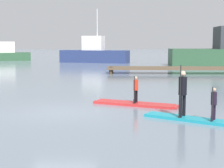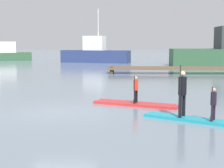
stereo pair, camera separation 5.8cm
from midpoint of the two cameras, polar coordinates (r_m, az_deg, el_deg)
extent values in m
plane|color=gray|center=(13.25, -8.22, -4.45)|extent=(240.00, 240.00, 0.00)
cube|color=red|center=(14.48, 3.67, -3.23)|extent=(3.42, 1.97, 0.10)
cube|color=red|center=(13.97, 10.35, -3.70)|extent=(0.43, 0.60, 0.09)
cylinder|color=black|center=(14.51, 4.15, -1.98)|extent=(0.08, 0.08, 0.52)
cylinder|color=black|center=(14.30, 3.84, -2.11)|extent=(0.08, 0.08, 0.52)
cylinder|color=red|center=(14.34, 4.01, -0.18)|extent=(0.25, 0.25, 0.43)
sphere|color=tan|center=(14.30, 4.02, 1.00)|extent=(0.12, 0.12, 0.12)
cylinder|color=black|center=(14.20, 3.77, -0.93)|extent=(0.03, 0.03, 1.12)
cube|color=black|center=(14.28, 3.76, -2.81)|extent=(0.08, 0.14, 0.18)
cube|color=#1E9EB2|center=(11.92, 12.41, -5.56)|extent=(2.88, 2.03, 0.10)
cylinder|color=black|center=(12.06, 11.73, -3.38)|extent=(0.11, 0.11, 0.73)
cylinder|color=black|center=(11.77, 11.16, -3.62)|extent=(0.11, 0.11, 0.73)
cylinder|color=black|center=(11.82, 11.53, -0.31)|extent=(0.37, 0.37, 0.61)
sphere|color=beige|center=(11.77, 11.58, 1.67)|extent=(0.18, 0.18, 0.18)
cylinder|color=black|center=(11.65, 11.14, -1.22)|extent=(0.03, 0.03, 1.74)
cube|color=black|center=(11.78, 11.05, -4.98)|extent=(0.10, 0.14, 0.18)
cylinder|color=black|center=(11.70, 16.42, -4.42)|extent=(0.08, 0.08, 0.50)
cylinder|color=black|center=(11.50, 16.11, -4.61)|extent=(0.08, 0.08, 0.50)
cylinder|color=black|center=(11.52, 16.34, -2.30)|extent=(0.25, 0.25, 0.41)
sphere|color=tan|center=(11.48, 16.38, -0.90)|extent=(0.12, 0.12, 0.12)
cylinder|color=black|center=(11.40, 16.07, -3.19)|extent=(0.03, 0.03, 1.09)
cube|color=black|center=(11.48, 16.00, -5.43)|extent=(0.10, 0.14, 0.18)
cube|color=white|center=(51.85, -17.21, 5.75)|extent=(3.86, 2.82, 1.54)
cube|color=navy|center=(44.83, -2.68, 4.51)|extent=(9.06, 4.41, 1.56)
cube|color=white|center=(44.84, -2.85, 6.66)|extent=(2.94, 2.12, 1.82)
cylinder|color=silver|center=(44.72, -2.23, 9.98)|extent=(0.12, 0.12, 3.36)
cube|color=brown|center=(29.39, 9.83, 2.55)|extent=(10.60, 2.04, 0.18)
cylinder|color=#473828|center=(28.49, -0.03, 2.17)|extent=(0.28, 0.28, 0.53)
cylinder|color=#473828|center=(29.93, 0.10, 2.39)|extent=(0.28, 0.28, 0.53)
camera|label=1|loc=(0.03, -89.88, 0.01)|focal=56.20mm
camera|label=2|loc=(0.03, 90.12, -0.01)|focal=56.20mm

